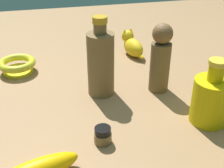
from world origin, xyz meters
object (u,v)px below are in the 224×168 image
cat_figurine (132,45)px  bottle_tall (101,62)px  bottle_short (211,99)px  nail_polish_jar (103,135)px  person_figure_adult (160,58)px  bowl (17,65)px

cat_figurine → bottle_tall: bearing=145.5°
bottle_short → nail_polish_jar: bearing=94.2°
cat_figurine → person_figure_adult: size_ratio=0.69×
bottle_tall → person_figure_adult: bottle_tall is taller
bottle_tall → bottle_short: size_ratio=1.35×
bowl → person_figure_adult: size_ratio=0.60×
cat_figurine → bowl: size_ratio=1.15×
bottle_tall → bowl: bearing=51.4°
bottle_tall → cat_figurine: bottle_tall is taller
nail_polish_jar → bowl: (0.42, 0.20, 0.01)m
person_figure_adult → bottle_short: bearing=-159.6°
bottle_short → person_figure_adult: size_ratio=0.83×
cat_figurine → bowl: bearing=96.9°
cat_figurine → bottle_short: (-0.45, -0.07, 0.03)m
bowl → cat_figurine: bearing=-83.1°
bottle_tall → person_figure_adult: 0.17m
bowl → bottle_short: bottle_short is taller
bottle_tall → person_figure_adult: (-0.02, -0.17, 0.00)m
nail_polish_jar → person_figure_adult: bearing=-47.0°
bowl → bottle_short: (-0.40, -0.48, 0.04)m
cat_figurine → bottle_short: 0.45m
bottle_tall → person_figure_adult: size_ratio=1.12×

